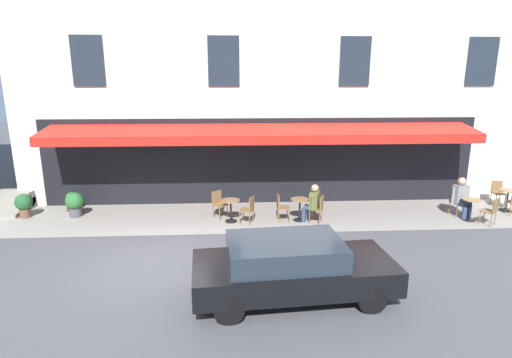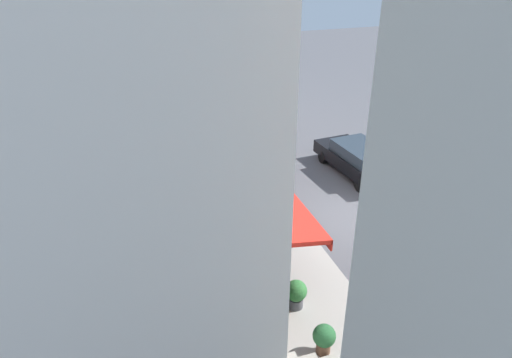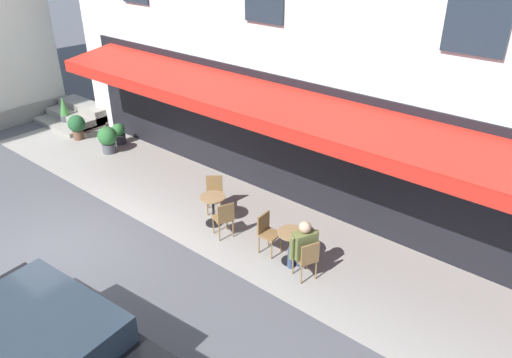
% 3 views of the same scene
% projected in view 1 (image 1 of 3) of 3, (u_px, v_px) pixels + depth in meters
% --- Properties ---
extents(ground_plane, '(70.00, 70.00, 0.00)m').
position_uv_depth(ground_plane, '(159.00, 261.00, 10.59)').
color(ground_plane, '#4C4C51').
extents(sidewalk_cafe_terrace, '(20.50, 3.20, 0.01)m').
position_uv_depth(sidewalk_cafe_terrace, '(271.00, 216.00, 14.05)').
color(sidewalk_cafe_terrace, gray).
rests_on(sidewalk_cafe_terrace, ground_plane).
extents(cafe_building_facade, '(20.00, 10.70, 15.00)m').
position_uv_depth(cafe_building_facade, '(277.00, 12.00, 18.15)').
color(cafe_building_facade, silver).
rests_on(cafe_building_facade, ground_plane).
extents(cafe_table_near_entrance, '(0.60, 0.60, 0.75)m').
position_uv_depth(cafe_table_near_entrance, '(231.00, 207.00, 13.35)').
color(cafe_table_near_entrance, black).
rests_on(cafe_table_near_entrance, ground_plane).
extents(cafe_chair_wicker_corner_right, '(0.52, 0.52, 0.91)m').
position_uv_depth(cafe_chair_wicker_corner_right, '(249.00, 208.00, 13.14)').
color(cafe_chair_wicker_corner_right, olive).
rests_on(cafe_chair_wicker_corner_right, ground_plane).
extents(cafe_chair_wicker_facing_street, '(0.56, 0.56, 0.91)m').
position_uv_depth(cafe_chair_wicker_facing_street, '(219.00, 202.00, 13.77)').
color(cafe_chair_wicker_facing_street, olive).
rests_on(cafe_chair_wicker_facing_street, ground_plane).
extents(cafe_table_mid_terrace, '(0.60, 0.60, 0.75)m').
position_uv_depth(cafe_table_mid_terrace, '(471.00, 206.00, 13.46)').
color(cafe_table_mid_terrace, black).
rests_on(cafe_table_mid_terrace, ground_plane).
extents(cafe_chair_wicker_corner_left, '(0.56, 0.56, 0.91)m').
position_uv_depth(cafe_chair_wicker_corner_left, '(492.00, 209.00, 12.98)').
color(cafe_chair_wicker_corner_left, olive).
rests_on(cafe_chair_wicker_corner_left, ground_plane).
extents(cafe_chair_wicker_under_awning, '(0.49, 0.49, 0.91)m').
position_uv_depth(cafe_chair_wicker_under_awning, '(456.00, 199.00, 14.03)').
color(cafe_chair_wicker_under_awning, olive).
rests_on(cafe_chair_wicker_under_awning, ground_plane).
extents(cafe_table_streetside, '(0.60, 0.60, 0.75)m').
position_uv_depth(cafe_table_streetside, '(508.00, 197.00, 14.51)').
color(cafe_table_streetside, black).
rests_on(cafe_table_streetside, ground_plane).
extents(cafe_chair_wicker_near_door, '(0.43, 0.43, 0.91)m').
position_uv_depth(cafe_chair_wicker_near_door, '(498.00, 191.00, 15.10)').
color(cafe_chair_wicker_near_door, olive).
rests_on(cafe_chair_wicker_near_door, ground_plane).
extents(cafe_table_far_end, '(0.60, 0.60, 0.75)m').
position_uv_depth(cafe_table_far_end, '(300.00, 206.00, 13.46)').
color(cafe_table_far_end, black).
rests_on(cafe_table_far_end, ground_plane).
extents(cafe_chair_wicker_by_window, '(0.53, 0.53, 0.91)m').
position_uv_depth(cafe_chair_wicker_by_window, '(319.00, 207.00, 13.23)').
color(cafe_chair_wicker_by_window, olive).
rests_on(cafe_chair_wicker_by_window, ground_plane).
extents(cafe_chair_wicker_kerbside, '(0.42, 0.42, 0.91)m').
position_uv_depth(cafe_chair_wicker_kerbside, '(281.00, 205.00, 13.39)').
color(cafe_chair_wicker_kerbside, olive).
rests_on(cafe_chair_wicker_kerbside, ground_plane).
extents(seated_patron_in_olive, '(0.62, 0.61, 1.29)m').
position_uv_depth(seated_patron_in_olive, '(312.00, 202.00, 13.27)').
color(seated_patron_in_olive, navy).
rests_on(seated_patron_in_olive, ground_plane).
extents(seated_companion_in_grey, '(0.69, 0.66, 1.37)m').
position_uv_depth(seated_companion_in_grey, '(462.00, 196.00, 13.78)').
color(seated_companion_in_grey, navy).
rests_on(seated_companion_in_grey, ground_plane).
extents(potted_plant_under_sign, '(0.56, 0.56, 0.83)m').
position_uv_depth(potted_plant_under_sign, '(24.00, 204.00, 13.76)').
color(potted_plant_under_sign, brown).
rests_on(potted_plant_under_sign, ground_plane).
extents(potted_plant_mid_terrace, '(0.59, 0.59, 0.85)m').
position_uv_depth(potted_plant_mid_terrace, '(75.00, 203.00, 13.87)').
color(potted_plant_mid_terrace, '#4C4C51').
rests_on(potted_plant_mid_terrace, ground_plane).
extents(potted_plant_entrance_right, '(0.41, 0.41, 0.68)m').
position_uv_depth(potted_plant_entrance_right, '(72.00, 201.00, 14.50)').
color(potted_plant_entrance_right, '#2D2D33').
rests_on(potted_plant_entrance_right, ground_plane).
extents(parked_car_black, '(4.43, 2.14, 1.33)m').
position_uv_depth(parked_car_black, '(291.00, 267.00, 8.71)').
color(parked_car_black, black).
rests_on(parked_car_black, ground_plane).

